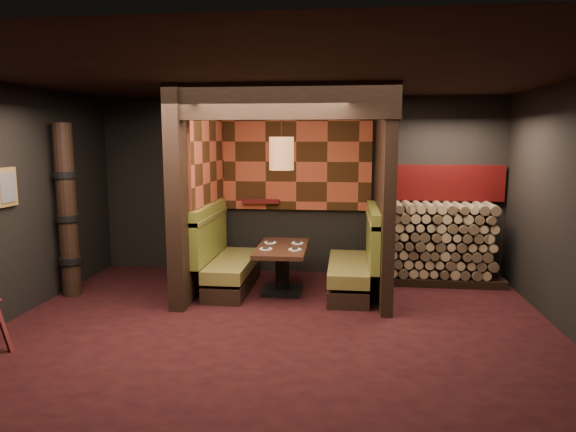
{
  "coord_description": "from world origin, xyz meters",
  "views": [
    {
      "loc": [
        0.78,
        -5.52,
        2.19
      ],
      "look_at": [
        0.0,
        1.3,
        1.15
      ],
      "focal_mm": 32.0,
      "sensor_mm": 36.0,
      "label": 1
    }
  ],
  "objects_px": {
    "dining_table": "(282,262)",
    "totem_column": "(67,212)",
    "booth_bench_left": "(226,262)",
    "booth_bench_right": "(356,266)",
    "firewood_stack": "(445,243)",
    "pendant_lamp": "(282,153)"
  },
  "relations": [
    {
      "from": "pendant_lamp",
      "to": "totem_column",
      "type": "distance_m",
      "value": 3.07
    },
    {
      "from": "booth_bench_right",
      "to": "firewood_stack",
      "type": "bearing_deg",
      "value": 27.35
    },
    {
      "from": "booth_bench_left",
      "to": "firewood_stack",
      "type": "xyz_separation_m",
      "value": [
        3.25,
        0.7,
        0.21
      ]
    },
    {
      "from": "booth_bench_right",
      "to": "dining_table",
      "type": "xyz_separation_m",
      "value": [
        -1.04,
        -0.11,
        0.04
      ]
    },
    {
      "from": "pendant_lamp",
      "to": "totem_column",
      "type": "bearing_deg",
      "value": -172.37
    },
    {
      "from": "booth_bench_left",
      "to": "dining_table",
      "type": "distance_m",
      "value": 0.86
    },
    {
      "from": "booth_bench_left",
      "to": "booth_bench_right",
      "type": "relative_size",
      "value": 1.0
    },
    {
      "from": "booth_bench_right",
      "to": "pendant_lamp",
      "type": "relative_size",
      "value": 1.47
    },
    {
      "from": "pendant_lamp",
      "to": "firewood_stack",
      "type": "relative_size",
      "value": 0.63
    },
    {
      "from": "dining_table",
      "to": "booth_bench_left",
      "type": "bearing_deg",
      "value": 172.89
    },
    {
      "from": "booth_bench_right",
      "to": "firewood_stack",
      "type": "xyz_separation_m",
      "value": [
        1.35,
        0.7,
        0.21
      ]
    },
    {
      "from": "booth_bench_left",
      "to": "booth_bench_right",
      "type": "bearing_deg",
      "value": 0.0
    },
    {
      "from": "dining_table",
      "to": "totem_column",
      "type": "height_order",
      "value": "totem_column"
    },
    {
      "from": "booth_bench_right",
      "to": "firewood_stack",
      "type": "relative_size",
      "value": 0.92
    },
    {
      "from": "booth_bench_left",
      "to": "pendant_lamp",
      "type": "height_order",
      "value": "pendant_lamp"
    },
    {
      "from": "pendant_lamp",
      "to": "totem_column",
      "type": "height_order",
      "value": "pendant_lamp"
    },
    {
      "from": "dining_table",
      "to": "totem_column",
      "type": "relative_size",
      "value": 0.54
    },
    {
      "from": "booth_bench_left",
      "to": "booth_bench_right",
      "type": "height_order",
      "value": "same"
    },
    {
      "from": "booth_bench_left",
      "to": "totem_column",
      "type": "bearing_deg",
      "value": -165.25
    },
    {
      "from": "booth_bench_right",
      "to": "totem_column",
      "type": "xyz_separation_m",
      "value": [
        -3.98,
        -0.55,
        0.79
      ]
    },
    {
      "from": "totem_column",
      "to": "firewood_stack",
      "type": "height_order",
      "value": "totem_column"
    },
    {
      "from": "pendant_lamp",
      "to": "firewood_stack",
      "type": "distance_m",
      "value": 2.89
    }
  ]
}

